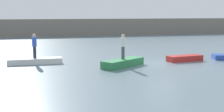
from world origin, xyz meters
name	(u,v)px	position (x,y,z in m)	size (l,w,h in m)	color
ground_plane	(162,64)	(0.00, 0.00, 0.00)	(120.00, 120.00, 0.00)	slate
embankment_wall	(90,27)	(0.00, 28.61, 1.35)	(80.00, 1.20, 2.71)	gray
rowboat_white	(35,61)	(-8.89, 2.38, 0.20)	(3.84, 1.01, 0.40)	white
rowboat_green	(123,63)	(-3.06, -0.31, 0.25)	(3.47, 1.04, 0.51)	#2D7F47
rowboat_red	(185,58)	(2.16, 0.75, 0.22)	(2.78, 0.92, 0.43)	red
person_white_shirt	(123,45)	(-3.06, -0.31, 1.46)	(0.32, 0.32, 1.71)	#4C4C56
person_blue_shirt	(34,45)	(-8.89, 2.38, 1.38)	(0.32, 0.32, 1.77)	#232838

